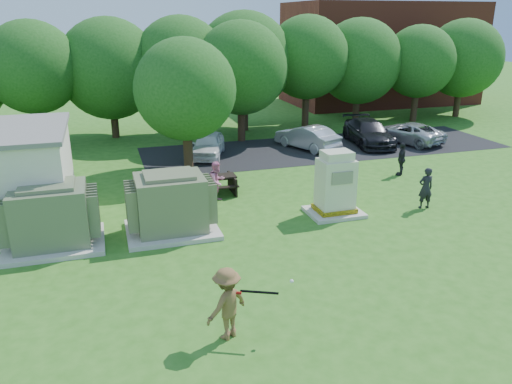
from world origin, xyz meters
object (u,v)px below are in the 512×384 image
object	(u,v)px
car_silver_b	(408,133)
person_at_picnic	(217,182)
car_dark	(368,132)
batter	(227,304)
person_by_generator	(426,188)
picnic_table	(214,183)
generator_cabinet	(335,187)
car_silver_a	(307,137)
transformer_left	(51,217)
person_walking_right	(402,159)
transformer_right	(171,205)
car_white	(208,145)

from	to	relation	value
car_silver_b	person_at_picnic	bearing A→B (deg)	7.23
car_dark	batter	bearing A→B (deg)	-119.71
person_by_generator	car_dark	distance (m)	10.09
batter	car_dark	size ratio (longest dim) A/B	0.36
car_silver_b	picnic_table	bearing A→B (deg)	4.22
person_by_generator	car_silver_b	distance (m)	10.75
generator_cabinet	picnic_table	size ratio (longest dim) A/B	1.32
car_dark	car_silver_b	world-z (taller)	car_dark
picnic_table	car_silver_a	distance (m)	8.74
transformer_left	car_silver_a	distance (m)	15.41
generator_cabinet	car_silver_a	size ratio (longest dim) A/B	0.61
person_walking_right	person_by_generator	bearing A→B (deg)	23.27
transformer_left	transformer_right	world-z (taller)	same
transformer_left	car_white	xyz separation A→B (m)	(6.90, 9.18, -0.35)
car_white	car_dark	xyz separation A→B (m)	(9.24, -0.13, 0.06)
generator_cabinet	batter	xyz separation A→B (m)	(-5.57, -6.10, -0.19)
transformer_right	car_silver_a	bearing A→B (deg)	46.27
picnic_table	batter	xyz separation A→B (m)	(-1.84, -9.53, 0.37)
person_at_picnic	car_silver_a	world-z (taller)	person_at_picnic
transformer_left	person_at_picnic	size ratio (longest dim) A/B	1.87
batter	generator_cabinet	bearing A→B (deg)	-161.61
generator_cabinet	car_silver_a	bearing A→B (deg)	73.15
picnic_table	batter	size ratio (longest dim) A/B	1.05
batter	car_white	xyz separation A→B (m)	(2.86, 15.41, -0.23)
person_by_generator	person_walking_right	distance (m)	4.19
car_white	car_dark	size ratio (longest dim) A/B	0.78
car_white	person_by_generator	bearing A→B (deg)	-37.44
picnic_table	car_white	xyz separation A→B (m)	(1.02, 5.88, 0.14)
person_walking_right	picnic_table	bearing A→B (deg)	-45.72
transformer_left	car_silver_b	world-z (taller)	transformer_left
transformer_right	generator_cabinet	distance (m)	5.92
generator_cabinet	car_silver_b	size ratio (longest dim) A/B	0.56
transformer_left	person_walking_right	size ratio (longest dim) A/B	1.97
transformer_right	transformer_left	bearing A→B (deg)	180.00
batter	person_walking_right	xyz separation A→B (m)	(10.57, 9.57, -0.10)
transformer_right	person_walking_right	bearing A→B (deg)	17.03
person_at_picnic	picnic_table	bearing A→B (deg)	51.35
car_silver_b	car_silver_a	bearing A→B (deg)	-22.60
car_white	car_silver_a	distance (m)	5.51
generator_cabinet	person_walking_right	bearing A→B (deg)	34.77
car_white	batter	bearing A→B (deg)	-80.50
picnic_table	car_dark	distance (m)	11.77
transformer_right	person_by_generator	distance (m)	9.46
person_by_generator	batter	bearing A→B (deg)	36.75
transformer_right	car_white	bearing A→B (deg)	70.77
car_white	person_at_picnic	bearing A→B (deg)	-79.02
transformer_right	person_by_generator	bearing A→B (deg)	-3.50
transformer_left	car_silver_b	xyz separation A→B (m)	(18.52, 8.73, -0.39)
batter	person_at_picnic	world-z (taller)	batter
generator_cabinet	person_walking_right	world-z (taller)	generator_cabinet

